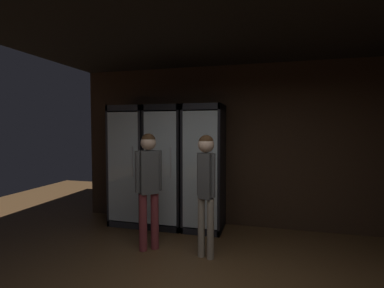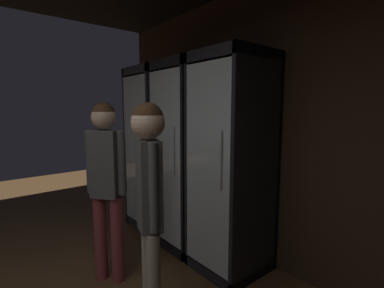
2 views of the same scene
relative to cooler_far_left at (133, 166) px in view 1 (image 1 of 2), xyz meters
name	(u,v)px [view 1 (image 1 of 2)]	position (x,y,z in m)	size (l,w,h in m)	color
wall_back	(243,146)	(1.94, 0.33, 0.38)	(6.00, 0.06, 2.80)	#382619
ceiling_panel	(227,19)	(1.94, -1.70, 1.81)	(6.00, 8.00, 0.06)	black
cooler_far_left	(133,166)	(0.00, 0.00, 0.00)	(0.64, 0.68, 2.10)	#2B2B30
cooler_left	(168,167)	(0.67, 0.00, 0.01)	(0.64, 0.68, 2.10)	black
cooler_center	(205,168)	(1.33, 0.00, 0.01)	(0.64, 0.68, 2.10)	black
shopper_near	(149,179)	(0.77, -1.06, -0.01)	(0.31, 0.28, 1.63)	brown
shopper_far	(206,179)	(1.59, -1.11, 0.03)	(0.26, 0.21, 1.62)	gray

